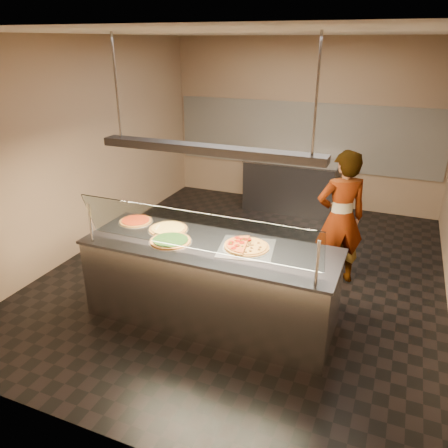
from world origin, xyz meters
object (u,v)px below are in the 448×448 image
at_px(pizza_tomato, 136,221).
at_px(pizza_spatula, 159,229).
at_px(half_pizza_pepperoni, 237,243).
at_px(heat_lamp_housing, 208,150).
at_px(prep_table, 291,185).
at_px(perforated_tray, 247,248).
at_px(half_pizza_sausage, 257,248).
at_px(worker, 340,218).
at_px(sneeze_guard, 195,232).
at_px(serving_counter, 210,283).
at_px(pizza_cheese, 168,229).
at_px(pizza_spinach, 171,241).

height_order(pizza_tomato, pizza_spatula, pizza_spatula).
height_order(half_pizza_pepperoni, heat_lamp_housing, heat_lamp_housing).
bearing_deg(heat_lamp_housing, prep_table, 91.02).
distance_m(perforated_tray, pizza_spatula, 1.05).
height_order(half_pizza_sausage, pizza_tomato, half_pizza_sausage).
height_order(pizza_spatula, worker, worker).
relative_size(half_pizza_pepperoni, heat_lamp_housing, 0.22).
xyz_separation_m(sneeze_guard, pizza_spatula, (-0.67, 0.44, -0.27)).
relative_size(serving_counter, pizza_cheese, 5.91).
bearing_deg(serving_counter, heat_lamp_housing, 0.00).
relative_size(serving_counter, pizza_spinach, 5.85).
bearing_deg(sneeze_guard, pizza_spinach, 149.15).
relative_size(half_pizza_pepperoni, pizza_spinach, 1.06).
relative_size(pizza_spatula, prep_table, 0.14).
bearing_deg(heat_lamp_housing, sneeze_guard, -90.00).
height_order(prep_table, worker, worker).
bearing_deg(half_pizza_sausage, pizza_cheese, 174.18).
bearing_deg(half_pizza_pepperoni, worker, 57.27).
relative_size(sneeze_guard, heat_lamp_housing, 1.08).
relative_size(worker, heat_lamp_housing, 0.76).
xyz_separation_m(serving_counter, pizza_tomato, (-1.07, 0.24, 0.48)).
relative_size(sneeze_guard, pizza_spatula, 10.92).
distance_m(half_pizza_sausage, pizza_tomato, 1.58).
distance_m(perforated_tray, pizza_cheese, 0.99).
xyz_separation_m(pizza_spinach, heat_lamp_housing, (0.42, 0.09, 1.00)).
bearing_deg(pizza_cheese, half_pizza_sausage, -5.82).
relative_size(half_pizza_sausage, pizza_spatula, 2.17).
height_order(serving_counter, perforated_tray, perforated_tray).
height_order(prep_table, heat_lamp_housing, heat_lamp_housing).
bearing_deg(pizza_cheese, worker, 35.51).
bearing_deg(half_pizza_pepperoni, serving_counter, -164.56).
bearing_deg(half_pizza_pepperoni, prep_table, 95.26).
relative_size(pizza_cheese, heat_lamp_housing, 0.20).
bearing_deg(half_pizza_pepperoni, sneeze_guard, -123.11).
bearing_deg(half_pizza_pepperoni, pizza_tomato, 172.91).
bearing_deg(pizza_spinach, pizza_spatula, 143.01).
xyz_separation_m(sneeze_guard, pizza_cheese, (-0.60, 0.53, -0.28)).
relative_size(sneeze_guard, half_pizza_sausage, 5.03).
relative_size(sneeze_guard, pizza_spinach, 5.34).
bearing_deg(sneeze_guard, perforated_tray, 47.35).
bearing_deg(prep_table, heat_lamp_housing, -88.98).
xyz_separation_m(pizza_spinach, pizza_spatula, (-0.25, 0.19, 0.01)).
bearing_deg(pizza_tomato, half_pizza_pepperoni, -7.09).
bearing_deg(serving_counter, worker, 51.35).
distance_m(pizza_tomato, pizza_spatula, 0.43).
bearing_deg(pizza_cheese, prep_table, 81.54).
height_order(pizza_cheese, prep_table, pizza_cheese).
xyz_separation_m(pizza_cheese, pizza_spatula, (-0.07, -0.09, 0.01)).
bearing_deg(pizza_spinach, pizza_tomato, 152.77).
bearing_deg(prep_table, pizza_tomato, -105.88).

